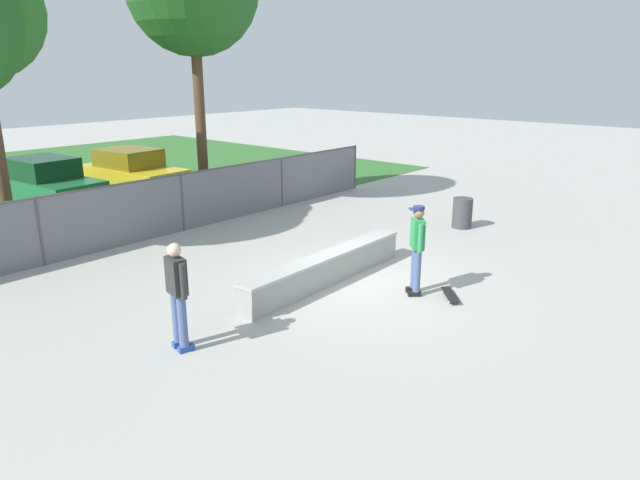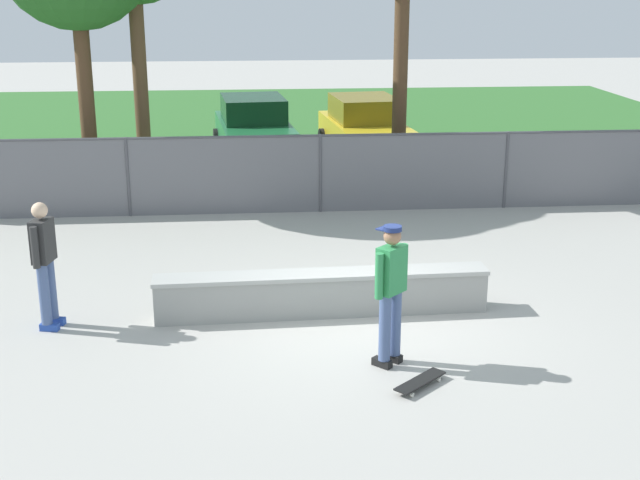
# 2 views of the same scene
# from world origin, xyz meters

# --- Properties ---
(ground_plane) EXTENTS (80.00, 80.00, 0.00)m
(ground_plane) POSITION_xyz_m (0.00, 0.00, 0.00)
(ground_plane) COLOR #ADAAA3
(grass_strip) EXTENTS (27.76, 20.00, 0.02)m
(grass_strip) POSITION_xyz_m (0.00, 16.56, 0.01)
(grass_strip) COLOR #336B2D
(grass_strip) RESTS_ON ground
(concrete_ledge) EXTENTS (4.88, 0.63, 0.64)m
(concrete_ledge) POSITION_xyz_m (-0.46, 0.56, 0.32)
(concrete_ledge) COLOR #999993
(concrete_ledge) RESTS_ON ground
(skateboarder) EXTENTS (0.46, 0.45, 1.84)m
(skateboarder) POSITION_xyz_m (0.24, -1.21, 1.03)
(skateboarder) COLOR black
(skateboarder) RESTS_ON ground
(skateboard) EXTENTS (0.73, 0.69, 0.09)m
(skateboard) POSITION_xyz_m (0.51, -1.87, 0.07)
(skateboard) COLOR black
(skateboard) RESTS_ON ground
(chainlink_fence) EXTENTS (15.83, 0.07, 1.64)m
(chainlink_fence) POSITION_xyz_m (0.00, 6.26, 0.90)
(chainlink_fence) COLOR #4C4C51
(chainlink_fence) RESTS_ON ground
(car_green) EXTENTS (2.33, 4.36, 1.66)m
(car_green) POSITION_xyz_m (-1.31, 11.83, 0.84)
(car_green) COLOR #1E6638
(car_green) RESTS_ON ground
(car_yellow) EXTENTS (2.33, 4.36, 1.66)m
(car_yellow) POSITION_xyz_m (1.67, 11.60, 0.84)
(car_yellow) COLOR gold
(car_yellow) RESTS_ON ground
(bystander) EXTENTS (0.33, 0.59, 1.82)m
(bystander) POSITION_xyz_m (-4.32, 0.39, 1.01)
(bystander) COLOR #2647A5
(bystander) RESTS_ON ground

